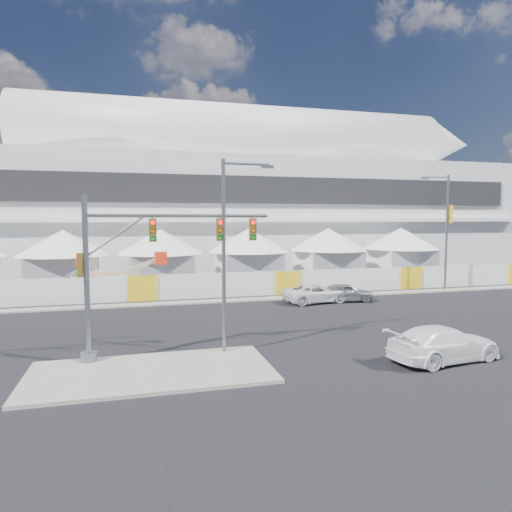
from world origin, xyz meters
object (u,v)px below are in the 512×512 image
object	(u,v)px
streetlight_median	(229,242)
boom_lift	(108,287)
pickup_near	(444,344)
sedan_silver	(346,292)
lot_car_b	(453,272)
lot_car_a	(403,275)
pickup_curb	(316,293)
traffic_mast	(129,270)
streetlight_curb	(445,224)
lot_car_c	(97,285)

from	to	relation	value
streetlight_median	boom_lift	distance (m)	18.83
pickup_near	boom_lift	world-z (taller)	boom_lift
sedan_silver	lot_car_b	size ratio (longest dim) A/B	0.93
sedan_silver	lot_car_a	size ratio (longest dim) A/B	1.12
streetlight_median	boom_lift	xyz separation A→B (m)	(-6.38, 17.17, -4.35)
pickup_curb	streetlight_median	world-z (taller)	streetlight_median
pickup_near	streetlight_median	bearing A→B (deg)	60.49
lot_car_a	traffic_mast	size ratio (longest dim) A/B	0.44
pickup_near	lot_car_b	world-z (taller)	pickup_near
lot_car_b	streetlight_median	xyz separation A→B (m)	(-28.49, -20.07, 4.56)
lot_car_b	boom_lift	bearing A→B (deg)	81.57
traffic_mast	boom_lift	xyz separation A→B (m)	(-1.85, 17.12, -3.18)
traffic_mast	streetlight_curb	size ratio (longest dim) A/B	0.84
traffic_mast	streetlight_median	xyz separation A→B (m)	(4.53, -0.05, 1.17)
lot_car_a	lot_car_c	world-z (taller)	lot_car_c
boom_lift	lot_car_c	bearing A→B (deg)	107.61
streetlight_curb	pickup_near	bearing A→B (deg)	-127.23
lot_car_b	streetlight_curb	xyz separation A→B (m)	(-6.24, -6.49, 5.17)
lot_car_b	streetlight_curb	bearing A→B (deg)	122.92
traffic_mast	boom_lift	world-z (taller)	traffic_mast
lot_car_b	lot_car_c	bearing A→B (deg)	76.97
traffic_mast	pickup_curb	bearing A→B (deg)	39.50
traffic_mast	streetlight_curb	world-z (taller)	streetlight_curb
lot_car_a	boom_lift	world-z (taller)	boom_lift
lot_car_b	traffic_mast	distance (m)	38.76
traffic_mast	lot_car_a	bearing A→B (deg)	36.89
lot_car_b	lot_car_c	xyz separation A→B (m)	(-35.90, -0.10, -0.02)
streetlight_median	lot_car_a	bearing A→B (deg)	42.04
lot_car_a	lot_car_b	distance (m)	5.70
pickup_curb	boom_lift	distance (m)	16.61
pickup_curb	lot_car_c	size ratio (longest dim) A/B	0.98
lot_car_a	streetlight_median	world-z (taller)	streetlight_median
sedan_silver	pickup_curb	bearing A→B (deg)	93.04
lot_car_a	sedan_silver	bearing A→B (deg)	138.98
lot_car_a	streetlight_curb	world-z (taller)	streetlight_curb
traffic_mast	lot_car_c	bearing A→B (deg)	98.23
lot_car_b	traffic_mast	xyz separation A→B (m)	(-33.02, -20.02, 3.39)
lot_car_a	lot_car_b	world-z (taller)	lot_car_b
sedan_silver	pickup_near	distance (m)	14.90
boom_lift	streetlight_median	bearing A→B (deg)	-72.26
lot_car_b	lot_car_c	world-z (taller)	lot_car_b
pickup_near	traffic_mast	distance (m)	14.60
sedan_silver	streetlight_curb	xyz separation A→B (m)	(10.67, 2.46, 5.23)
pickup_near	sedan_silver	bearing A→B (deg)	-17.41
lot_car_b	traffic_mast	world-z (taller)	traffic_mast
pickup_near	traffic_mast	world-z (taller)	traffic_mast
lot_car_c	streetlight_median	xyz separation A→B (m)	(7.41, -19.98, 4.58)
lot_car_a	traffic_mast	bearing A→B (deg)	135.81
streetlight_curb	lot_car_c	bearing A→B (deg)	167.84
pickup_curb	pickup_near	size ratio (longest dim) A/B	0.94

